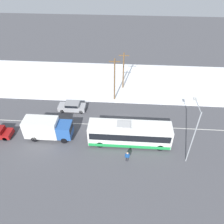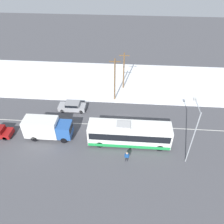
{
  "view_description": "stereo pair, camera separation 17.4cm",
  "coord_description": "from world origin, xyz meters",
  "px_view_note": "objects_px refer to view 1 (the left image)",
  "views": [
    {
      "loc": [
        0.04,
        -24.48,
        22.24
      ],
      "look_at": [
        -1.78,
        1.45,
        1.4
      ],
      "focal_mm": 35.0,
      "sensor_mm": 36.0,
      "label": 1
    },
    {
      "loc": [
        0.21,
        -24.47,
        22.24
      ],
      "look_at": [
        -1.78,
        1.45,
        1.4
      ],
      "focal_mm": 35.0,
      "sensor_mm": 36.0,
      "label": 2
    }
  ],
  "objects_px": {
    "streetlamp": "(194,129)",
    "box_truck": "(47,128)",
    "sedan_car": "(72,106)",
    "utility_pole_snowlot": "(123,70)",
    "city_bus": "(130,134)",
    "utility_pole_roadside": "(115,79)",
    "pedestrian_at_stop": "(127,156)"
  },
  "relations": [
    {
      "from": "box_truck",
      "to": "utility_pole_roadside",
      "type": "height_order",
      "value": "utility_pole_roadside"
    },
    {
      "from": "pedestrian_at_stop",
      "to": "utility_pole_roadside",
      "type": "xyz_separation_m",
      "value": [
        -2.43,
        13.33,
        3.05
      ]
    },
    {
      "from": "city_bus",
      "to": "box_truck",
      "type": "xyz_separation_m",
      "value": [
        -11.37,
        0.3,
        0.05
      ]
    },
    {
      "from": "utility_pole_roadside",
      "to": "utility_pole_snowlot",
      "type": "relative_size",
      "value": 1.1
    },
    {
      "from": "pedestrian_at_stop",
      "to": "streetlamp",
      "type": "bearing_deg",
      "value": 8.63
    },
    {
      "from": "sedan_car",
      "to": "utility_pole_snowlot",
      "type": "height_order",
      "value": "utility_pole_snowlot"
    },
    {
      "from": "city_bus",
      "to": "utility_pole_roadside",
      "type": "xyz_separation_m",
      "value": [
        -2.65,
        10.08,
        2.4
      ]
    },
    {
      "from": "streetlamp",
      "to": "utility_pole_snowlot",
      "type": "height_order",
      "value": "streetlamp"
    },
    {
      "from": "sedan_car",
      "to": "streetlamp",
      "type": "distance_m",
      "value": 19.2
    },
    {
      "from": "streetlamp",
      "to": "utility_pole_snowlot",
      "type": "xyz_separation_m",
      "value": [
        -8.54,
        16.08,
        -1.34
      ]
    },
    {
      "from": "pedestrian_at_stop",
      "to": "box_truck",
      "type": "bearing_deg",
      "value": 162.31
    },
    {
      "from": "city_bus",
      "to": "utility_pole_snowlot",
      "type": "bearing_deg",
      "value": 95.32
    },
    {
      "from": "sedan_car",
      "to": "utility_pole_snowlot",
      "type": "bearing_deg",
      "value": -137.58
    },
    {
      "from": "streetlamp",
      "to": "utility_pole_snowlot",
      "type": "relative_size",
      "value": 1.13
    },
    {
      "from": "streetlamp",
      "to": "utility_pole_roadside",
      "type": "xyz_separation_m",
      "value": [
        -9.89,
        12.2,
        -0.99
      ]
    },
    {
      "from": "streetlamp",
      "to": "box_truck",
      "type": "bearing_deg",
      "value": 172.58
    },
    {
      "from": "box_truck",
      "to": "sedan_car",
      "type": "bearing_deg",
      "value": 72.09
    },
    {
      "from": "sedan_car",
      "to": "streetlamp",
      "type": "relative_size",
      "value": 0.55
    },
    {
      "from": "streetlamp",
      "to": "city_bus",
      "type": "bearing_deg",
      "value": 163.64
    },
    {
      "from": "sedan_car",
      "to": "utility_pole_roadside",
      "type": "xyz_separation_m",
      "value": [
        6.68,
        3.46,
        3.22
      ]
    },
    {
      "from": "pedestrian_at_stop",
      "to": "streetlamp",
      "type": "distance_m",
      "value": 8.56
    },
    {
      "from": "pedestrian_at_stop",
      "to": "utility_pole_snowlot",
      "type": "height_order",
      "value": "utility_pole_snowlot"
    },
    {
      "from": "sedan_car",
      "to": "streetlamp",
      "type": "xyz_separation_m",
      "value": [
        16.57,
        -8.74,
        4.22
      ]
    },
    {
      "from": "sedan_car",
      "to": "pedestrian_at_stop",
      "type": "height_order",
      "value": "pedestrian_at_stop"
    },
    {
      "from": "city_bus",
      "to": "sedan_car",
      "type": "height_order",
      "value": "city_bus"
    },
    {
      "from": "city_bus",
      "to": "utility_pole_snowlot",
      "type": "relative_size",
      "value": 1.57
    },
    {
      "from": "city_bus",
      "to": "box_truck",
      "type": "distance_m",
      "value": 11.37
    },
    {
      "from": "sedan_car",
      "to": "pedestrian_at_stop",
      "type": "xyz_separation_m",
      "value": [
        9.11,
        -9.87,
        0.18
      ]
    },
    {
      "from": "city_bus",
      "to": "sedan_car",
      "type": "bearing_deg",
      "value": 144.67
    },
    {
      "from": "city_bus",
      "to": "sedan_car",
      "type": "distance_m",
      "value": 11.46
    },
    {
      "from": "box_truck",
      "to": "utility_pole_snowlot",
      "type": "xyz_separation_m",
      "value": [
        10.07,
        13.65,
        2.0
      ]
    },
    {
      "from": "pedestrian_at_stop",
      "to": "utility_pole_roadside",
      "type": "height_order",
      "value": "utility_pole_roadside"
    }
  ]
}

